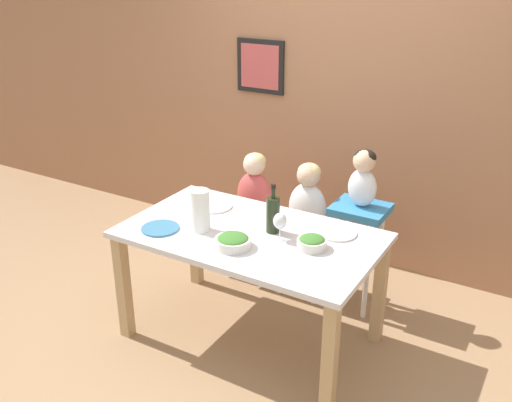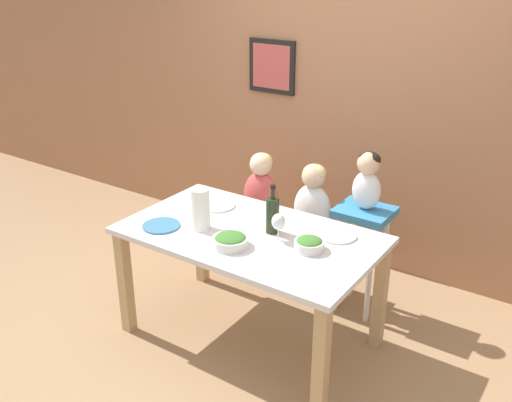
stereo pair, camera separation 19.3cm
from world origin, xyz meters
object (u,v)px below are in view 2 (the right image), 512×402
(wine_bottle, at_px, (272,214))
(paper_towel_roll, at_px, (201,209))
(salad_bowl_small, at_px, (309,244))
(person_baby_right, at_px, (368,178))
(chair_far_left, at_px, (261,228))
(wine_glass_near, at_px, (278,222))
(dinner_plate_back_right, at_px, (337,235))
(person_child_center, at_px, (313,200))
(dinner_plate_back_left, at_px, (218,205))
(salad_bowl_large, at_px, (230,241))
(dinner_plate_front_left, at_px, (161,226))
(chair_right_highchair, at_px, (363,233))
(person_child_left, at_px, (261,187))
(chair_far_center, at_px, (311,243))

(wine_bottle, height_order, paper_towel_roll, wine_bottle)
(wine_bottle, distance_m, salad_bowl_small, 0.31)
(person_baby_right, relative_size, paper_towel_roll, 1.48)
(chair_far_left, relative_size, wine_glass_near, 2.80)
(paper_towel_roll, xyz_separation_m, dinner_plate_back_right, (0.72, 0.37, -0.12))
(chair_far_left, height_order, person_child_center, person_child_center)
(person_baby_right, height_order, dinner_plate_back_left, person_baby_right)
(person_child_center, height_order, salad_bowl_large, person_child_center)
(salad_bowl_small, height_order, dinner_plate_back_left, salad_bowl_small)
(wine_bottle, bearing_deg, dinner_plate_front_left, -152.16)
(dinner_plate_front_left, bearing_deg, chair_right_highchair, 45.47)
(wine_bottle, xyz_separation_m, dinner_plate_back_left, (-0.50, 0.12, -0.11))
(salad_bowl_large, relative_size, dinner_plate_back_right, 0.90)
(salad_bowl_small, bearing_deg, chair_right_highchair, 87.68)
(person_child_left, distance_m, paper_towel_roll, 0.84)
(chair_right_highchair, height_order, salad_bowl_large, salad_bowl_large)
(chair_far_left, relative_size, paper_towel_roll, 1.81)
(chair_right_highchair, bearing_deg, person_baby_right, 90.00)
(chair_far_center, relative_size, dinner_plate_front_left, 2.05)
(person_child_left, xyz_separation_m, dinner_plate_back_left, (-0.01, -0.50, 0.03))
(wine_bottle, height_order, dinner_plate_back_right, wine_bottle)
(chair_far_center, height_order, salad_bowl_large, salad_bowl_large)
(person_child_center, distance_m, person_baby_right, 0.46)
(chair_far_left, xyz_separation_m, chair_right_highchair, (0.81, 0.00, 0.19))
(person_child_left, relative_size, wine_glass_near, 3.04)
(wine_glass_near, bearing_deg, dinner_plate_front_left, -160.28)
(person_child_left, distance_m, salad_bowl_large, 0.99)
(dinner_plate_front_left, relative_size, dinner_plate_back_right, 1.00)
(person_baby_right, height_order, salad_bowl_small, person_baby_right)
(person_child_left, bearing_deg, dinner_plate_back_left, -91.04)
(person_child_left, bearing_deg, dinner_plate_front_left, -96.42)
(wine_glass_near, bearing_deg, person_child_left, 130.03)
(paper_towel_roll, height_order, wine_glass_near, paper_towel_roll)
(chair_far_center, distance_m, salad_bowl_large, 0.98)
(dinner_plate_back_right, bearing_deg, wine_glass_near, -137.52)
(person_child_left, distance_m, dinner_plate_back_right, 0.95)
(wine_bottle, xyz_separation_m, dinner_plate_front_left, (-0.60, -0.32, -0.11))
(chair_far_center, bearing_deg, person_child_center, 90.00)
(chair_right_highchair, distance_m, dinner_plate_back_right, 0.48)
(wine_glass_near, relative_size, dinner_plate_back_right, 0.73)
(wine_glass_near, height_order, dinner_plate_front_left, wine_glass_near)
(person_child_center, xyz_separation_m, person_baby_right, (0.38, 0.00, 0.25))
(wine_bottle, height_order, dinner_plate_back_left, wine_bottle)
(paper_towel_roll, relative_size, dinner_plate_back_right, 1.13)
(paper_towel_roll, xyz_separation_m, salad_bowl_large, (0.28, -0.08, -0.09))
(chair_far_left, distance_m, chair_right_highchair, 0.83)
(dinner_plate_back_left, bearing_deg, person_child_center, 48.73)
(person_child_center, bearing_deg, chair_far_center, -90.00)
(salad_bowl_large, bearing_deg, paper_towel_roll, 163.35)
(chair_far_left, height_order, salad_bowl_small, salad_bowl_small)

